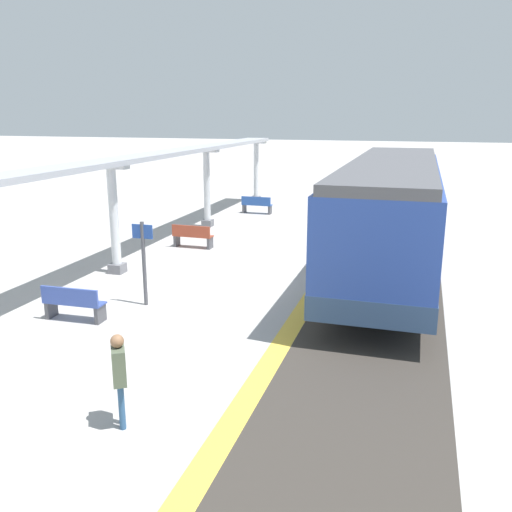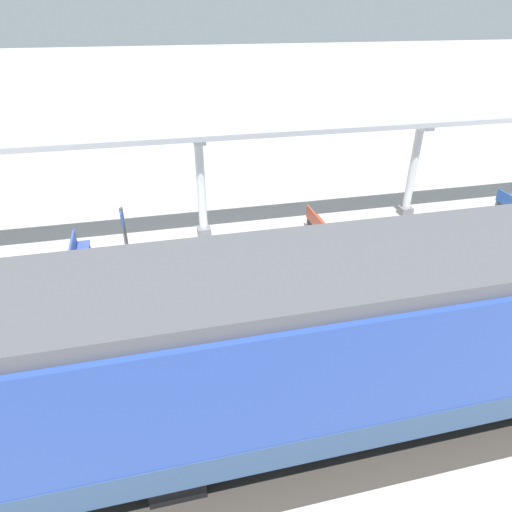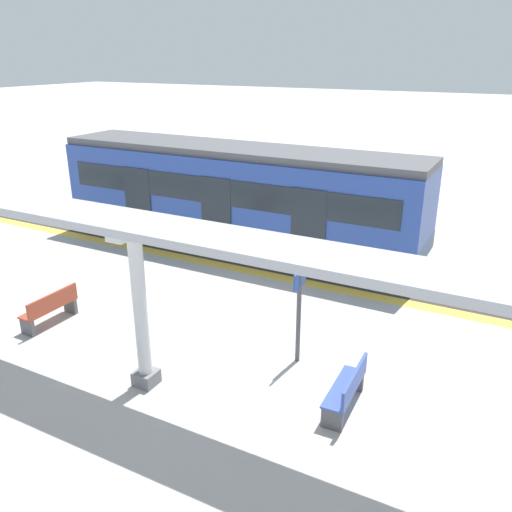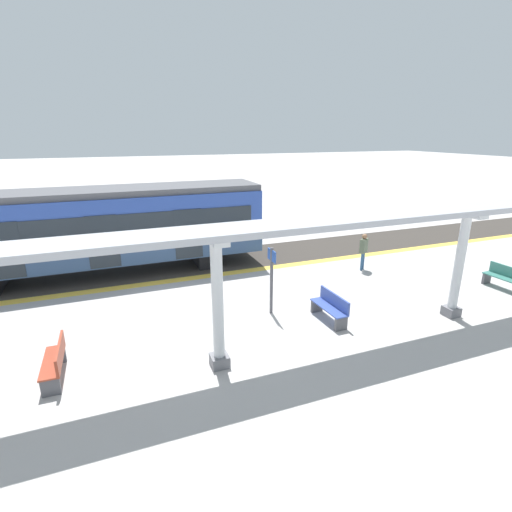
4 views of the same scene
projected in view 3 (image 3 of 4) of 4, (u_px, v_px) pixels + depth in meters
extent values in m
plane|color=#ACA7A4|center=(219.00, 321.00, 13.36)|extent=(176.00, 176.00, 0.00)
cube|color=gold|center=(275.00, 276.00, 16.02)|extent=(0.45, 38.48, 0.01)
cube|color=#38332D|center=(299.00, 257.00, 17.53)|extent=(3.20, 50.48, 0.01)
cube|color=#29469E|center=(236.00, 192.00, 17.87)|extent=(2.60, 12.73, 2.60)
cube|color=navy|center=(237.00, 221.00, 18.24)|extent=(2.63, 12.75, 0.55)
cube|color=#515156|center=(236.00, 150.00, 17.36)|extent=(2.39, 12.73, 0.24)
cube|color=#1E262D|center=(216.00, 191.00, 16.67)|extent=(0.03, 11.71, 0.84)
cube|color=#1E262D|center=(138.00, 197.00, 18.26)|extent=(0.04, 1.10, 2.00)
cube|color=#1E262D|center=(216.00, 209.00, 16.87)|extent=(0.04, 1.10, 2.00)
cube|color=#1E262D|center=(308.00, 222.00, 15.48)|extent=(0.04, 1.10, 2.00)
cube|color=black|center=(349.00, 257.00, 16.67)|extent=(2.21, 0.90, 0.64)
cube|color=black|center=(145.00, 221.00, 20.23)|extent=(2.21, 0.90, 0.64)
cube|color=slate|center=(146.00, 377.00, 10.78)|extent=(0.44, 0.44, 0.30)
cylinder|color=silver|center=(140.00, 306.00, 10.20)|extent=(0.28, 0.28, 2.93)
cube|color=silver|center=(133.00, 231.00, 9.65)|extent=(1.10, 0.36, 0.12)
cube|color=#A8AAB2|center=(128.00, 223.00, 9.65)|extent=(1.20, 30.46, 0.16)
cube|color=#374E9F|center=(344.00, 388.00, 9.94)|extent=(1.51, 0.49, 0.04)
cube|color=#374E9F|center=(355.00, 381.00, 9.79)|extent=(1.50, 0.11, 0.40)
cube|color=#4C4C51|center=(332.00, 419.00, 9.46)|extent=(0.11, 0.40, 0.42)
cube|color=#4C4C51|center=(353.00, 380.00, 10.59)|extent=(0.11, 0.40, 0.42)
cube|color=#9C3C27|center=(49.00, 307.00, 13.10)|extent=(1.50, 0.45, 0.04)
cube|color=#9C3C27|center=(53.00, 301.00, 12.93)|extent=(1.50, 0.07, 0.40)
cube|color=#4C4C51|center=(28.00, 327.00, 12.63)|extent=(0.10, 0.40, 0.42)
cube|color=#4C4C51|center=(70.00, 305.00, 13.73)|extent=(0.10, 0.40, 0.42)
cylinder|color=#4C4C51|center=(299.00, 316.00, 11.26)|extent=(0.10, 0.10, 2.20)
cube|color=#284C9E|center=(300.00, 279.00, 10.95)|extent=(0.56, 0.04, 0.36)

